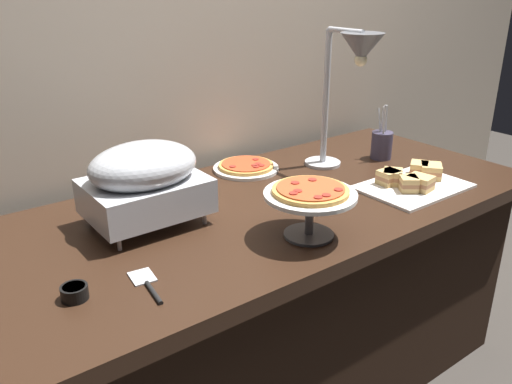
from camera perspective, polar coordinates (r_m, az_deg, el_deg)
ground_plane at (r=2.16m, az=1.46°, el=-19.87°), size 8.00×8.00×0.00m
back_wall at (r=2.03m, az=-7.31°, el=15.05°), size 4.40×0.04×2.40m
buffet_table at (r=1.92m, az=1.57°, el=-11.33°), size 1.90×0.84×0.76m
chafing_dish at (r=1.57m, az=-11.93°, el=1.32°), size 0.34×0.26×0.25m
heat_lamp at (r=1.92m, az=10.51°, el=13.44°), size 0.15×0.30×0.52m
pizza_plate_front at (r=2.02m, az=-1.08°, el=2.72°), size 0.25×0.25×0.03m
pizza_plate_center at (r=1.48m, az=5.87°, el=-0.60°), size 0.26×0.26×0.15m
sandwich_platter at (r=1.94m, az=16.49°, el=1.20°), size 0.37×0.26×0.06m
sauce_cup_near at (r=1.30m, az=-18.99°, el=-10.16°), size 0.06×0.06×0.03m
utensil_holder at (r=2.20m, az=13.40°, el=5.02°), size 0.08×0.08×0.23m
serving_spatula at (r=1.32m, az=-11.62°, el=-9.72°), size 0.06×0.17×0.01m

